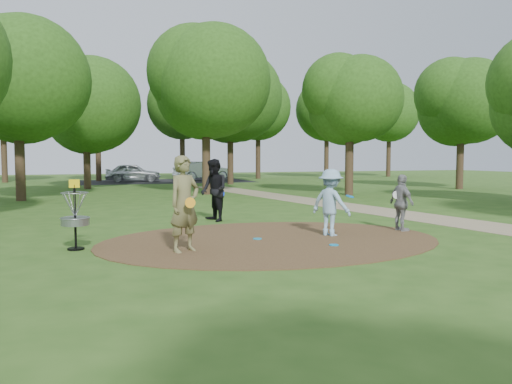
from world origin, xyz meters
name	(u,v)px	position (x,y,z in m)	size (l,w,h in m)	color
ground	(272,240)	(0.00, 0.00, 0.00)	(100.00, 100.00, 0.00)	#2D5119
dirt_clearing	(272,240)	(0.00, 0.00, 0.01)	(8.40, 8.40, 0.02)	#47301C
footpath	(437,219)	(6.50, 2.00, 0.01)	(2.00, 40.00, 0.01)	#8C7A5B
parking_lot	(163,181)	(2.00, 30.00, 0.00)	(14.00, 8.00, 0.01)	black
player_observer_with_disc	(185,204)	(-2.30, -0.76, 1.03)	(0.89, 0.78, 2.06)	brown
player_throwing_with_disc	(331,203)	(1.65, 0.13, 0.86)	(1.28, 1.28, 1.72)	#8CB6D2
player_walking_with_disc	(214,190)	(-0.43, 3.96, 0.98)	(0.92, 1.09, 1.97)	black
player_waiting_with_disc	(402,203)	(3.85, 0.20, 0.78)	(0.46, 0.93, 1.56)	gray
disc_ground_cyan	(257,239)	(-0.32, 0.19, 0.03)	(0.22, 0.22, 0.02)	#178BBA
disc_ground_blue	(334,245)	(1.04, -1.19, 0.03)	(0.22, 0.22, 0.02)	#0C8CCD
disc_ground_red	(177,233)	(-2.00, 1.81, 0.03)	(0.22, 0.22, 0.02)	#BC3B12
car_left	(133,173)	(-0.41, 29.96, 0.74)	(1.74, 4.33, 1.47)	#B8BEC1
car_right	(203,171)	(5.37, 30.04, 0.80)	(1.70, 4.88, 1.61)	#B7BCBF
disc_golf_basket	(75,210)	(-4.50, 0.30, 0.87)	(0.63, 0.63, 1.54)	black
tree_ring	(236,83)	(2.23, 10.21, 5.28)	(36.72, 45.61, 9.54)	#332316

